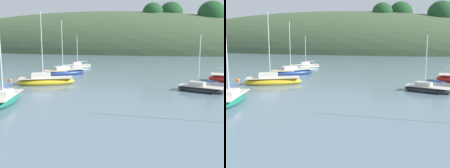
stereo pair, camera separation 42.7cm
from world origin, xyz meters
TOP-DOWN VIEW (x-y plane):
  - far_shoreline_hill at (-24.76, 91.69)m, footprint 150.00×36.00m
  - sailboat_cream_ketch at (8.29, 24.40)m, footprint 5.10×3.10m
  - sailboat_navy_dinghy at (-9.33, 24.59)m, footprint 7.11×4.99m
  - sailboat_white_near at (-10.50, 32.79)m, footprint 6.03×6.24m
  - sailboat_grey_yawl at (-11.82, 41.97)m, footprint 4.56×4.27m
  - sailboat_orange_cutter at (-8.31, 15.08)m, footprint 3.56×6.16m
  - mooring_buoy_inner at (-14.81, 25.55)m, footprint 0.44×0.44m

SIDE VIEW (x-z plane):
  - far_shoreline_hill at x=-24.76m, z-range -15.34..15.53m
  - mooring_buoy_inner at x=-14.81m, z-range -0.15..0.39m
  - sailboat_grey_yawl at x=-11.82m, z-range -2.63..3.24m
  - sailboat_cream_ketch at x=8.29m, z-range -2.68..3.33m
  - sailboat_orange_cutter at x=-8.31m, z-range -3.72..4.46m
  - sailboat_white_near at x=-10.50m, z-range -3.62..4.41m
  - sailboat_navy_dinghy at x=-9.33m, z-range -3.92..4.74m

